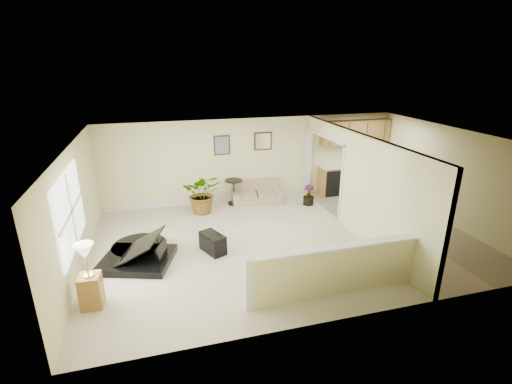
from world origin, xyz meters
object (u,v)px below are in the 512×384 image
object	(u,v)px
piano	(133,236)
lamp_stand	(89,281)
piano_bench	(213,243)
small_plant	(309,196)
accent_table	(234,189)
palm_plant	(203,193)
loveseat	(256,191)

from	to	relation	value
piano	lamp_stand	bearing A→B (deg)	-96.27
piano_bench	small_plant	bearing A→B (deg)	33.32
piano_bench	piano	bearing A→B (deg)	177.16
piano	lamp_stand	size ratio (longest dim) A/B	1.62
lamp_stand	small_plant	bearing A→B (deg)	32.16
accent_table	lamp_stand	bearing A→B (deg)	-129.68
lamp_stand	palm_plant	bearing A→B (deg)	56.51
small_plant	lamp_stand	distance (m)	6.61
loveseat	accent_table	world-z (taller)	loveseat
palm_plant	loveseat	bearing A→B (deg)	15.39
palm_plant	small_plant	bearing A→B (deg)	-4.27
piano_bench	loveseat	bearing A→B (deg)	57.57
lamp_stand	accent_table	bearing A→B (deg)	50.32
accent_table	palm_plant	size ratio (longest dim) A/B	0.63
piano_bench	accent_table	xyz separation A→B (m)	(1.09, 2.77, 0.27)
accent_table	palm_plant	bearing A→B (deg)	-157.01
palm_plant	lamp_stand	world-z (taller)	lamp_stand
piano	accent_table	size ratio (longest dim) A/B	2.61
palm_plant	piano_bench	bearing A→B (deg)	-92.94
loveseat	lamp_stand	size ratio (longest dim) A/B	1.28
piano_bench	lamp_stand	distance (m)	2.75
piano	accent_table	world-z (taller)	piano
piano_bench	lamp_stand	size ratio (longest dim) A/B	0.54
piano	piano_bench	xyz separation A→B (m)	(1.68, -0.08, -0.35)
piano_bench	accent_table	bearing A→B (deg)	68.48
piano_bench	palm_plant	bearing A→B (deg)	87.06
loveseat	small_plant	xyz separation A→B (m)	(1.44, -0.69, -0.06)
accent_table	piano_bench	bearing A→B (deg)	-111.52
palm_plant	lamp_stand	distance (m)	4.49
loveseat	lamp_stand	distance (m)	5.91
piano_bench	small_plant	size ratio (longest dim) A/B	1.07
piano_bench	small_plant	xyz separation A→B (m)	(3.23, 2.12, 0.04)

